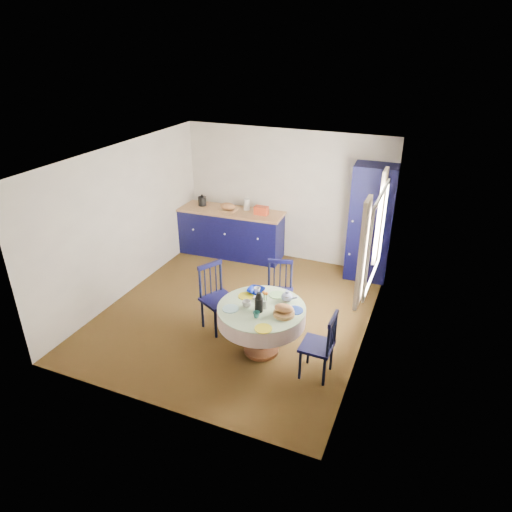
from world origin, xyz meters
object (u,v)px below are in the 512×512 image
(pantry_cabinet, at_px, (371,223))
(mug_c, at_px, (287,298))
(kitchen_counter, at_px, (231,232))
(chair_far, at_px, (279,291))
(mug_b, at_px, (256,315))
(mug_a, at_px, (247,304))
(dining_table, at_px, (262,315))
(mug_d, at_px, (257,290))
(chair_right, at_px, (320,345))
(chair_left, at_px, (217,297))
(cobalt_bowl, at_px, (256,291))

(pantry_cabinet, xyz_separation_m, mug_c, (-0.66, -2.52, -0.27))
(kitchen_counter, relative_size, chair_far, 2.26)
(pantry_cabinet, xyz_separation_m, mug_b, (-0.89, -3.04, -0.28))
(kitchen_counter, xyz_separation_m, mug_a, (1.55, -2.76, 0.28))
(mug_a, bearing_deg, kitchen_counter, 119.34)
(dining_table, bearing_deg, mug_b, -85.52)
(dining_table, distance_m, mug_d, 0.41)
(chair_right, relative_size, mug_d, 9.77)
(pantry_cabinet, xyz_separation_m, dining_table, (-0.91, -2.79, -0.44))
(pantry_cabinet, bearing_deg, chair_right, -94.59)
(kitchen_counter, distance_m, mug_c, 3.15)
(chair_left, distance_m, cobalt_bowl, 0.66)
(dining_table, distance_m, mug_c, 0.41)
(chair_far, bearing_deg, chair_right, -62.84)
(kitchen_counter, xyz_separation_m, chair_right, (2.61, -2.86, -0.01))
(mug_a, distance_m, mug_b, 0.28)
(pantry_cabinet, relative_size, chair_right, 2.23)
(mug_b, bearing_deg, pantry_cabinet, 73.63)
(pantry_cabinet, height_order, mug_a, pantry_cabinet)
(mug_a, bearing_deg, mug_b, -40.21)
(mug_b, bearing_deg, kitchen_counter, 120.99)
(kitchen_counter, xyz_separation_m, mug_b, (1.77, -2.94, 0.28))
(mug_b, xyz_separation_m, mug_d, (-0.23, 0.57, 0.00))
(mug_a, bearing_deg, dining_table, 20.06)
(chair_far, relative_size, mug_b, 10.38)
(mug_c, xyz_separation_m, mug_d, (-0.46, 0.05, -0.00))
(mug_b, height_order, mug_d, mug_d)
(mug_b, xyz_separation_m, cobalt_bowl, (-0.25, 0.58, -0.01))
(dining_table, height_order, cobalt_bowl, dining_table)
(mug_a, distance_m, mug_c, 0.56)
(dining_table, xyz_separation_m, mug_b, (0.02, -0.25, 0.16))
(dining_table, xyz_separation_m, mug_c, (0.25, 0.27, 0.17))
(dining_table, xyz_separation_m, mug_d, (-0.21, 0.32, 0.16))
(mug_b, bearing_deg, chair_left, 147.03)
(mug_d, bearing_deg, chair_far, 77.26)
(kitchen_counter, bearing_deg, chair_right, -50.57)
(chair_left, xyz_separation_m, mug_a, (0.65, -0.38, 0.25))
(kitchen_counter, height_order, cobalt_bowl, kitchen_counter)
(chair_far, bearing_deg, pantry_cabinet, 47.97)
(chair_left, relative_size, mug_d, 10.67)
(mug_b, distance_m, mug_d, 0.62)
(chair_far, height_order, mug_b, chair_far)
(chair_left, height_order, mug_a, chair_left)
(kitchen_counter, relative_size, pantry_cabinet, 1.03)
(dining_table, height_order, chair_right, dining_table)
(mug_b, distance_m, mug_c, 0.57)
(chair_far, distance_m, mug_d, 0.64)
(chair_far, distance_m, cobalt_bowl, 0.64)
(mug_c, xyz_separation_m, cobalt_bowl, (-0.48, 0.05, -0.02))
(pantry_cabinet, distance_m, dining_table, 2.96)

